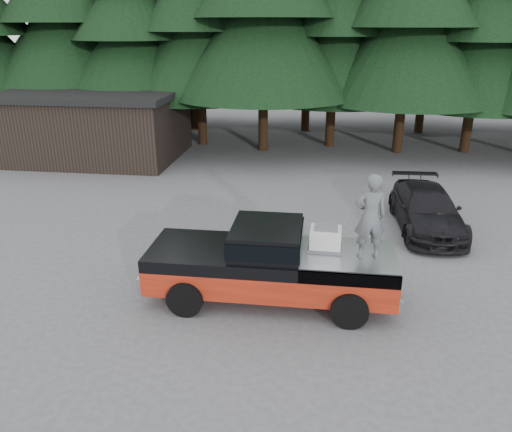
# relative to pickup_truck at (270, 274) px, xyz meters

# --- Properties ---
(ground) EXTENTS (120.00, 120.00, 0.00)m
(ground) POSITION_rel_pickup_truck_xyz_m (-1.01, 0.73, -0.67)
(ground) COLOR #4E4E50
(ground) RESTS_ON ground
(pickup_truck) EXTENTS (6.00, 2.04, 1.33)m
(pickup_truck) POSITION_rel_pickup_truck_xyz_m (0.00, 0.00, 0.00)
(pickup_truck) COLOR red
(pickup_truck) RESTS_ON ground
(truck_cab) EXTENTS (1.66, 1.90, 0.59)m
(truck_cab) POSITION_rel_pickup_truck_xyz_m (-0.10, 0.00, 0.96)
(truck_cab) COLOR black
(truck_cab) RESTS_ON pickup_truck
(air_compressor) EXTENTS (0.74, 0.62, 0.49)m
(air_compressor) POSITION_rel_pickup_truck_xyz_m (1.27, 0.20, 0.91)
(air_compressor) COLOR silver
(air_compressor) RESTS_ON pickup_truck
(man_on_bed) EXTENTS (0.79, 0.59, 1.97)m
(man_on_bed) POSITION_rel_pickup_truck_xyz_m (2.21, -0.14, 1.65)
(man_on_bed) COLOR #53585A
(man_on_bed) RESTS_ON pickup_truck
(parked_car) EXTENTS (2.07, 4.71, 1.34)m
(parked_car) POSITION_rel_pickup_truck_xyz_m (4.55, 5.10, 0.01)
(parked_car) COLOR black
(parked_car) RESTS_ON ground
(utility_building) EXTENTS (8.40, 6.40, 3.30)m
(utility_building) POSITION_rel_pickup_truck_xyz_m (-10.01, 12.73, 1.00)
(utility_building) COLOR black
(utility_building) RESTS_ON ground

